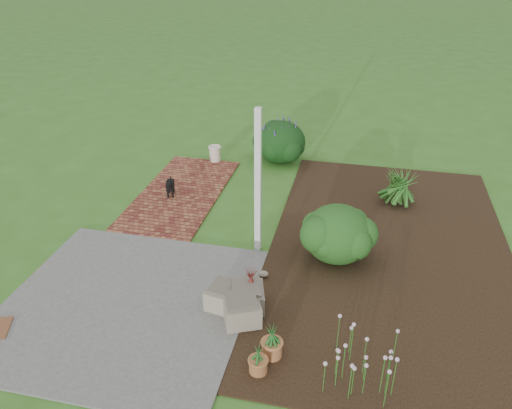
% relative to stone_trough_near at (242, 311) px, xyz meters
% --- Properties ---
extents(ground, '(80.00, 80.00, 0.00)m').
position_rel_stone_trough_near_xyz_m(ground, '(-0.48, 1.72, -0.20)').
color(ground, '#3B6720').
rests_on(ground, ground).
extents(concrete_patio, '(3.50, 3.50, 0.04)m').
position_rel_stone_trough_near_xyz_m(concrete_patio, '(-1.73, -0.03, -0.18)').
color(concrete_patio, '#595A57').
rests_on(concrete_patio, ground).
extents(brick_path, '(1.60, 3.50, 0.04)m').
position_rel_stone_trough_near_xyz_m(brick_path, '(-2.18, 3.47, -0.18)').
color(brick_path, maroon).
rests_on(brick_path, ground).
extents(garden_bed, '(4.00, 7.00, 0.03)m').
position_rel_stone_trough_near_xyz_m(garden_bed, '(2.02, 2.22, -0.19)').
color(garden_bed, black).
rests_on(garden_bed, ground).
extents(veranda_post, '(0.10, 0.10, 2.50)m').
position_rel_stone_trough_near_xyz_m(veranda_post, '(-0.18, 1.82, 1.05)').
color(veranda_post, white).
rests_on(veranda_post, ground).
extents(stone_trough_near, '(0.64, 0.64, 0.32)m').
position_rel_stone_trough_near_xyz_m(stone_trough_near, '(0.00, 0.00, 0.00)').
color(stone_trough_near, '#75695A').
rests_on(stone_trough_near, concrete_patio).
extents(stone_trough_mid, '(0.60, 0.60, 0.32)m').
position_rel_stone_trough_near_xyz_m(stone_trough_mid, '(0.00, 0.28, -0.00)').
color(stone_trough_mid, gray).
rests_on(stone_trough_mid, concrete_patio).
extents(stone_trough_far, '(0.53, 0.53, 0.30)m').
position_rel_stone_trough_near_xyz_m(stone_trough_far, '(-0.31, 0.24, -0.01)').
color(stone_trough_far, gray).
rests_on(stone_trough_far, concrete_patio).
extents(black_dog, '(0.23, 0.46, 0.40)m').
position_rel_stone_trough_near_xyz_m(black_dog, '(-2.32, 3.28, 0.08)').
color(black_dog, black).
rests_on(black_dog, brick_path).
extents(cream_ceramic_urn, '(0.32, 0.32, 0.35)m').
position_rel_stone_trough_near_xyz_m(cream_ceramic_urn, '(-1.96, 5.20, 0.01)').
color(cream_ceramic_urn, beige).
rests_on(cream_ceramic_urn, brick_path).
extents(evergreen_shrub, '(1.45, 1.45, 0.95)m').
position_rel_stone_trough_near_xyz_m(evergreen_shrub, '(1.14, 1.84, 0.30)').
color(evergreen_shrub, '#173D12').
rests_on(evergreen_shrub, garden_bed).
extents(agapanthus_clump_back, '(1.15, 1.15, 0.90)m').
position_rel_stone_trough_near_xyz_m(agapanthus_clump_back, '(2.17, 4.00, 0.28)').
color(agapanthus_clump_back, '#154215').
rests_on(agapanthus_clump_back, garden_bed).
extents(agapanthus_clump_front, '(0.94, 0.94, 0.76)m').
position_rel_stone_trough_near_xyz_m(agapanthus_clump_front, '(2.14, 4.07, 0.21)').
color(agapanthus_clump_front, '#1D3812').
rests_on(agapanthus_clump_front, garden_bed).
extents(pink_flower_patch, '(1.14, 1.14, 0.59)m').
position_rel_stone_trough_near_xyz_m(pink_flower_patch, '(1.63, -0.64, 0.12)').
color(pink_flower_patch, '#113D0F').
rests_on(pink_flower_patch, garden_bed).
extents(terracotta_pot_bronze, '(0.32, 0.32, 0.26)m').
position_rel_stone_trough_near_xyz_m(terracotta_pot_bronze, '(0.04, 0.39, -0.04)').
color(terracotta_pot_bronze, '#983B33').
rests_on(terracotta_pot_bronze, garden_bed).
extents(terracotta_pot_small_left, '(0.26, 0.26, 0.19)m').
position_rel_stone_trough_near_xyz_m(terracotta_pot_small_left, '(0.42, -0.84, -0.08)').
color(terracotta_pot_small_left, '#9C5F35').
rests_on(terracotta_pot_small_left, garden_bed).
extents(terracotta_pot_small_right, '(0.31, 0.31, 0.22)m').
position_rel_stone_trough_near_xyz_m(terracotta_pot_small_right, '(0.53, -0.54, -0.06)').
color(terracotta_pot_small_right, '#B36B3C').
rests_on(terracotta_pot_small_right, garden_bed).
extents(purple_flowering_bush, '(1.18, 1.18, 0.98)m').
position_rel_stone_trough_near_xyz_m(purple_flowering_bush, '(-0.49, 5.65, 0.29)').
color(purple_flowering_bush, black).
rests_on(purple_flowering_bush, ground).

